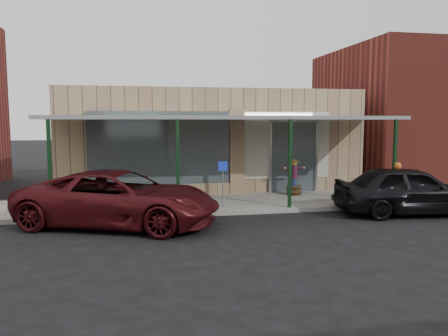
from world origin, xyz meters
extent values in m
plane|color=black|center=(0.00, 0.00, 0.00)|extent=(120.00, 120.00, 0.00)
cube|color=gray|center=(0.00, 3.60, 0.07)|extent=(40.00, 3.20, 0.15)
cube|color=tan|center=(0.00, 8.20, 2.10)|extent=(12.00, 6.00, 4.20)
cube|color=#4D585D|center=(-2.20, 5.05, 1.90)|extent=(5.20, 0.06, 2.80)
cube|color=#4D585D|center=(3.00, 5.18, 1.50)|extent=(1.80, 0.06, 2.80)
cube|color=tan|center=(0.70, 5.10, 1.70)|extent=(0.55, 0.30, 3.40)
cube|color=tan|center=(-2.20, 5.10, 0.35)|extent=(5.20, 0.30, 0.50)
cube|color=#B7B5A2|center=(0.00, 5.17, 2.00)|extent=(9.00, 0.02, 2.60)
cube|color=white|center=(0.00, 5.14, 3.20)|extent=(7.50, 0.03, 0.10)
cube|color=slate|center=(0.00, 3.60, 3.05)|extent=(12.00, 3.00, 0.12)
cube|color=black|center=(-5.50, 2.15, 1.55)|extent=(0.10, 0.10, 2.95)
cube|color=black|center=(-1.80, 2.15, 1.55)|extent=(0.10, 0.10, 2.95)
cube|color=black|center=(1.80, 2.15, 1.55)|extent=(0.10, 0.10, 2.95)
cube|color=black|center=(5.50, 2.15, 1.55)|extent=(0.10, 0.10, 2.95)
cylinder|color=#48301D|center=(2.78, 4.42, 0.33)|extent=(0.68, 0.68, 0.36)
cylinder|color=navy|center=(2.78, 4.42, 0.64)|extent=(0.25, 0.25, 0.27)
cylinder|color=maroon|center=(2.78, 4.42, 1.02)|extent=(0.27, 0.27, 0.49)
sphere|color=tan|center=(2.78, 4.42, 1.35)|extent=(0.20, 0.20, 0.20)
cone|color=tan|center=(2.78, 4.42, 1.47)|extent=(0.32, 0.32, 0.12)
cylinder|color=#48301D|center=(-3.91, 3.74, 0.37)|extent=(0.72, 0.72, 0.43)
ellipsoid|color=orange|center=(-3.91, 3.74, 0.73)|extent=(0.35, 0.35, 0.28)
cylinder|color=#4C471E|center=(-3.91, 3.74, 0.89)|extent=(0.04, 0.04, 0.07)
cylinder|color=gray|center=(-0.32, 2.55, 0.74)|extent=(0.04, 0.04, 1.19)
cube|color=#1B35CD|center=(-0.32, 2.55, 1.49)|extent=(0.31, 0.07, 0.31)
imported|color=black|center=(5.36, 1.08, 0.78)|extent=(4.76, 2.40, 1.55)
ellipsoid|color=orange|center=(5.52, 1.93, 1.16)|extent=(0.31, 0.26, 0.40)
sphere|color=orange|center=(5.52, 1.97, 1.44)|extent=(0.23, 0.23, 0.23)
cylinder|color=#19742B|center=(5.52, 1.93, 1.32)|extent=(0.16, 0.16, 0.02)
imported|color=#460E11|center=(-3.52, 1.28, 0.78)|extent=(6.17, 4.46, 1.56)
camera|label=1|loc=(-2.93, -11.13, 2.95)|focal=35.00mm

